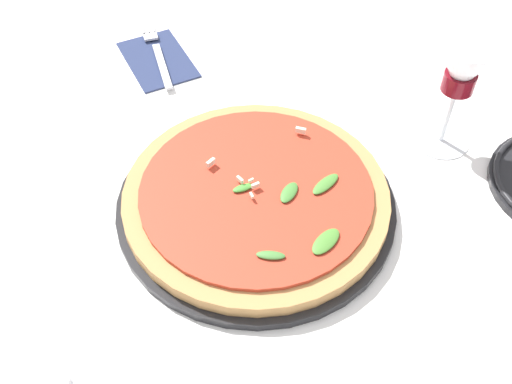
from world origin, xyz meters
TOP-DOWN VIEW (x-y plane):
  - ground_plane at (0.00, 0.00)m, footprint 6.00×6.00m
  - pizza_arugula_main at (0.02, -0.03)m, footprint 0.36×0.36m
  - wine_glass at (0.04, -0.32)m, footprint 0.08×0.08m
  - napkin at (0.38, 0.00)m, footprint 0.15×0.11m
  - fork at (0.39, 0.00)m, footprint 0.20×0.04m

SIDE VIEW (x-z plane):
  - ground_plane at x=0.00m, z-range 0.00..0.00m
  - napkin at x=0.38m, z-range 0.00..0.01m
  - fork at x=0.39m, z-range 0.01..0.01m
  - pizza_arugula_main at x=0.02m, z-range -0.01..0.04m
  - wine_glass at x=0.04m, z-range 0.04..0.20m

